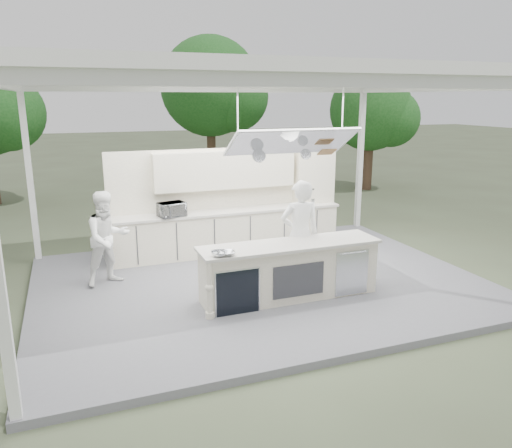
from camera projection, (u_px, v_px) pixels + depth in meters
name	position (u px, v px, depth m)	size (l,w,h in m)	color
ground	(259.00, 286.00, 9.32)	(90.00, 90.00, 0.00)	#49553A
stage_deck	(259.00, 283.00, 9.30)	(8.00, 6.00, 0.12)	#5B5C60
tent	(260.00, 80.00, 8.39)	(8.20, 6.20, 3.86)	white
demo_island	(289.00, 271.00, 8.41)	(3.10, 0.79, 0.95)	#F3EACE
back_counter	(228.00, 231.00, 10.89)	(5.08, 0.72, 0.95)	#F3EACE
back_wall_unit	(244.00, 184.00, 11.00)	(5.05, 0.48, 2.25)	#F3EACE
tree_cluster	(154.00, 101.00, 17.31)	(19.55, 9.40, 5.85)	#4A3025
head_chef	(300.00, 234.00, 8.79)	(0.70, 0.46, 1.93)	white
sous_chef	(108.00, 238.00, 8.95)	(0.83, 0.65, 1.71)	white
toaster_oven	(172.00, 210.00, 10.13)	(0.53, 0.36, 0.29)	#ADB0B4
bowl_large	(227.00, 253.00, 7.67)	(0.27, 0.27, 0.07)	#B5B7BC
bowl_small	(219.00, 254.00, 7.62)	(0.26, 0.26, 0.08)	silver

